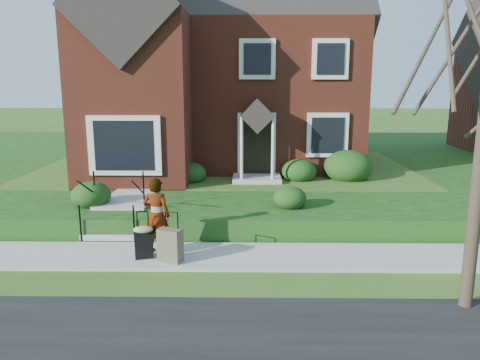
{
  "coord_description": "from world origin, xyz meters",
  "views": [
    {
      "loc": [
        0.86,
        -9.9,
        3.88
      ],
      "look_at": [
        0.69,
        2.0,
        1.37
      ],
      "focal_mm": 35.0,
      "sensor_mm": 36.0,
      "label": 1
    }
  ],
  "objects_px": {
    "suitcase_olive": "(170,245)",
    "woman": "(157,215)",
    "front_steps": "(118,214)",
    "suitcase_black": "(144,240)"
  },
  "relations": [
    {
      "from": "front_steps",
      "to": "suitcase_black",
      "type": "distance_m",
      "value": 2.34
    },
    {
      "from": "woman",
      "to": "suitcase_olive",
      "type": "bearing_deg",
      "value": 134.9
    },
    {
      "from": "suitcase_black",
      "to": "suitcase_olive",
      "type": "height_order",
      "value": "suitcase_olive"
    },
    {
      "from": "front_steps",
      "to": "woman",
      "type": "height_order",
      "value": "woman"
    },
    {
      "from": "front_steps",
      "to": "suitcase_black",
      "type": "bearing_deg",
      "value": -61.66
    },
    {
      "from": "front_steps",
      "to": "suitcase_black",
      "type": "relative_size",
      "value": 1.92
    },
    {
      "from": "suitcase_olive",
      "to": "woman",
      "type": "bearing_deg",
      "value": 146.09
    },
    {
      "from": "woman",
      "to": "suitcase_black",
      "type": "height_order",
      "value": "woman"
    },
    {
      "from": "front_steps",
      "to": "suitcase_olive",
      "type": "xyz_separation_m",
      "value": [
        1.73,
        -2.27,
        -0.03
      ]
    },
    {
      "from": "suitcase_black",
      "to": "suitcase_olive",
      "type": "bearing_deg",
      "value": -33.32
    }
  ]
}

